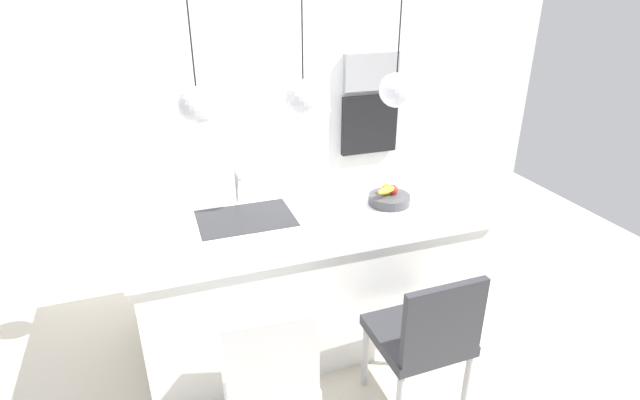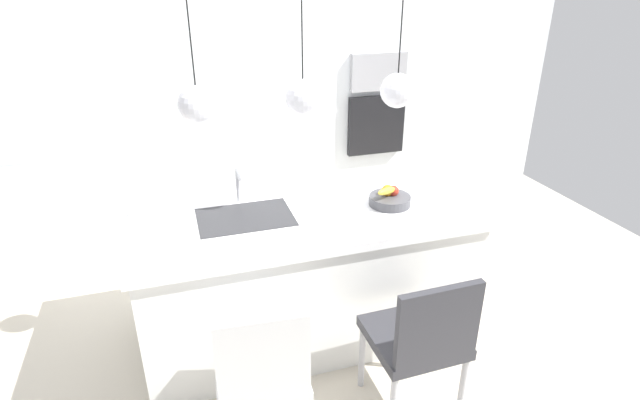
% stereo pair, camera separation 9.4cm
% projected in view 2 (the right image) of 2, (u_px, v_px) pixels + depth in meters
% --- Properties ---
extents(floor, '(6.60, 6.60, 0.00)m').
position_uv_depth(floor, '(306.00, 325.00, 3.42)').
color(floor, beige).
rests_on(floor, ground).
extents(back_wall, '(6.00, 0.10, 2.60)m').
position_uv_depth(back_wall, '(252.00, 89.00, 4.31)').
color(back_wall, white).
rests_on(back_wall, ground).
extents(kitchen_island, '(2.10, 1.00, 0.89)m').
position_uv_depth(kitchen_island, '(305.00, 270.00, 3.23)').
color(kitchen_island, white).
rests_on(kitchen_island, ground).
extents(sink_basin, '(0.56, 0.40, 0.02)m').
position_uv_depth(sink_basin, '(245.00, 218.00, 2.95)').
color(sink_basin, '#2D2D30').
rests_on(sink_basin, kitchen_island).
extents(faucet, '(0.02, 0.17, 0.22)m').
position_uv_depth(faucet, '(238.00, 182.00, 3.08)').
color(faucet, silver).
rests_on(faucet, kitchen_island).
extents(fruit_bowl, '(0.26, 0.26, 0.14)m').
position_uv_depth(fruit_bowl, '(390.00, 198.00, 3.10)').
color(fruit_bowl, '#4C4C51').
rests_on(fruit_bowl, kitchen_island).
extents(microwave, '(0.54, 0.08, 0.34)m').
position_uv_depth(microwave, '(378.00, 72.00, 4.53)').
color(microwave, '#9E9EA3').
rests_on(microwave, back_wall).
extents(oven, '(0.56, 0.08, 0.56)m').
position_uv_depth(oven, '(376.00, 125.00, 4.73)').
color(oven, black).
rests_on(oven, back_wall).
extents(chair_near, '(0.46, 0.51, 0.93)m').
position_uv_depth(chair_near, '(262.00, 371.00, 2.31)').
color(chair_near, silver).
rests_on(chair_near, ground).
extents(chair_middle, '(0.47, 0.47, 0.90)m').
position_uv_depth(chair_middle, '(421.00, 337.00, 2.54)').
color(chair_middle, '#333338').
rests_on(chair_middle, ground).
extents(pendant_light_left, '(0.20, 0.20, 0.80)m').
position_uv_depth(pendant_light_left, '(197.00, 104.00, 2.60)').
color(pendant_light_left, silver).
extents(pendant_light_center, '(0.20, 0.20, 0.80)m').
position_uv_depth(pendant_light_center, '(303.00, 97.00, 2.76)').
color(pendant_light_center, silver).
extents(pendant_light_right, '(0.20, 0.20, 0.80)m').
position_uv_depth(pendant_light_right, '(397.00, 90.00, 2.92)').
color(pendant_light_right, silver).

